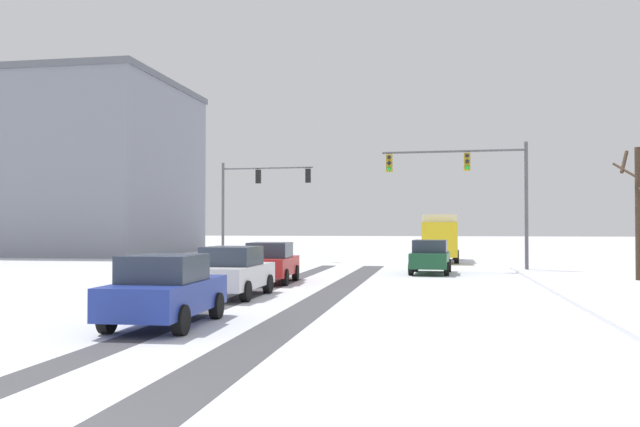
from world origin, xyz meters
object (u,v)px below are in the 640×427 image
object	(u,v)px
car_red_second	(271,262)
office_building_far_left_block	(67,169)
bare_tree_sidewalk_mid	(640,208)
car_dark_green_lead	(430,257)
traffic_signal_near_right	(474,178)
box_truck_delivery	(440,236)
car_blue_fourth	(165,290)
traffic_signal_far_left	(254,190)
car_white_third	(233,272)

from	to	relation	value
car_red_second	office_building_far_left_block	xyz separation A→B (m)	(-23.94, 25.13, 6.29)
car_red_second	bare_tree_sidewalk_mid	distance (m)	15.67
car_red_second	bare_tree_sidewalk_mid	size ratio (longest dim) A/B	0.75
car_dark_green_lead	bare_tree_sidewalk_mid	world-z (taller)	bare_tree_sidewalk_mid
traffic_signal_near_right	box_truck_delivery	world-z (taller)	traffic_signal_near_right
car_blue_fourth	car_red_second	bearing A→B (deg)	92.27
traffic_signal_far_left	bare_tree_sidewalk_mid	size ratio (longest dim) A/B	1.16
car_dark_green_lead	office_building_far_left_block	world-z (taller)	office_building_far_left_block
car_blue_fourth	bare_tree_sidewalk_mid	xyz separation A→B (m)	(14.55, 15.50, 2.21)
traffic_signal_near_right	car_dark_green_lead	bearing A→B (deg)	-134.26
traffic_signal_far_left	car_white_third	world-z (taller)	traffic_signal_far_left
box_truck_delivery	bare_tree_sidewalk_mid	size ratio (longest dim) A/B	1.32
car_red_second	car_blue_fourth	bearing A→B (deg)	-87.73
traffic_signal_far_left	office_building_far_left_block	distance (m)	20.77
car_red_second	car_blue_fourth	distance (m)	11.57
car_blue_fourth	box_truck_delivery	world-z (taller)	box_truck_delivery
car_dark_green_lead	car_blue_fourth	distance (m)	18.77
car_dark_green_lead	car_blue_fourth	size ratio (longest dim) A/B	1.01
car_red_second	traffic_signal_far_left	bearing A→B (deg)	107.85
traffic_signal_near_right	car_dark_green_lead	size ratio (longest dim) A/B	1.74
traffic_signal_far_left	car_blue_fourth	bearing A→B (deg)	-78.41
car_dark_green_lead	traffic_signal_far_left	bearing A→B (deg)	138.86
car_white_third	car_red_second	bearing A→B (deg)	91.31
car_dark_green_lead	car_white_third	world-z (taller)	same
car_blue_fourth	box_truck_delivery	bearing A→B (deg)	77.79
car_dark_green_lead	car_white_third	xyz separation A→B (m)	(-6.16, -11.69, 0.00)
car_white_third	bare_tree_sidewalk_mid	size ratio (longest dim) A/B	0.74
office_building_far_left_block	car_dark_green_lead	bearing A→B (deg)	-31.96
car_blue_fourth	box_truck_delivery	xyz separation A→B (m)	(6.33, 29.26, 0.82)
car_white_third	car_dark_green_lead	bearing A→B (deg)	62.21
traffic_signal_far_left	traffic_signal_near_right	distance (m)	15.82
traffic_signal_far_left	car_red_second	size ratio (longest dim) A/B	1.55
car_dark_green_lead	bare_tree_sidewalk_mid	distance (m)	9.30
traffic_signal_near_right	box_truck_delivery	bearing A→B (deg)	100.25
car_red_second	car_dark_green_lead	bearing A→B (deg)	44.97
traffic_signal_far_left	car_red_second	distance (m)	17.62
car_white_third	car_blue_fourth	world-z (taller)	same
car_white_third	bare_tree_sidewalk_mid	distance (m)	17.71
traffic_signal_far_left	bare_tree_sidewalk_mid	bearing A→B (deg)	-31.51
car_white_third	traffic_signal_far_left	bearing A→B (deg)	103.91
traffic_signal_far_left	office_building_far_left_block	world-z (taller)	office_building_far_left_block
car_white_third	bare_tree_sidewalk_mid	xyz separation A→B (m)	(14.88, 9.35, 2.21)
traffic_signal_far_left	bare_tree_sidewalk_mid	world-z (taller)	traffic_signal_far_left
traffic_signal_near_right	bare_tree_sidewalk_mid	bearing A→B (deg)	-34.87
box_truck_delivery	office_building_far_left_block	xyz separation A→B (m)	(-30.74, 7.44, 5.47)
car_dark_green_lead	car_blue_fourth	bearing A→B (deg)	-108.08
traffic_signal_far_left	car_dark_green_lead	size ratio (longest dim) A/B	1.55
car_blue_fourth	bare_tree_sidewalk_mid	bearing A→B (deg)	46.82
bare_tree_sidewalk_mid	traffic_signal_near_right	bearing A→B (deg)	145.13
traffic_signal_far_left	car_dark_green_lead	xyz separation A→B (m)	(11.55, -10.09, -3.83)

